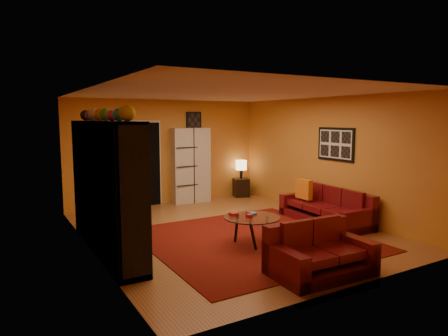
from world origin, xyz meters
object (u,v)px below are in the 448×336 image
coffee_table (252,220)px  side_table (241,187)px  tv (107,189)px  table_lamp (241,166)px  sofa (328,208)px  storage_cabinet (191,165)px  entertainment_unit (105,187)px  loveseat (317,253)px  bowl_chair (106,215)px

coffee_table → side_table: 4.26m
tv → table_lamp: 5.05m
sofa → storage_cabinet: storage_cabinet is taller
storage_cabinet → coffee_table: bearing=-94.4°
tv → sofa: 4.45m
entertainment_unit → storage_cabinet: entertainment_unit is taller
sofa → coffee_table: 2.26m
loveseat → side_table: loveseat is taller
storage_cabinet → side_table: size_ratio=3.80×
coffee_table → table_lamp: table_lamp is taller
tv → bowl_chair: (0.23, 1.08, -0.70)m
entertainment_unit → storage_cabinet: (2.83, 2.80, -0.10)m
coffee_table → storage_cabinet: storage_cabinet is taller
bowl_chair → sofa: bearing=-21.8°
storage_cabinet → side_table: bearing=3.3°
bowl_chair → coffee_table: bearing=-47.6°
sofa → loveseat: bearing=-134.4°
tv → storage_cabinet: 3.88m
storage_cabinet → table_lamp: size_ratio=3.78×
storage_cabinet → sofa: bearing=-59.1°
tv → coffee_table: tv is taller
entertainment_unit → storage_cabinet: size_ratio=1.58×
tv → side_table: size_ratio=1.95×
table_lamp → loveseat: bearing=-111.7°
bowl_chair → loveseat: bearing=-60.9°
entertainment_unit → bowl_chair: (0.28, 1.18, -0.74)m
storage_cabinet → bowl_chair: size_ratio=2.71×
loveseat → storage_cabinet: 5.29m
loveseat → coffee_table: size_ratio=1.49×
sofa → loveseat: (-2.13, -1.94, -0.00)m
storage_cabinet → side_table: 1.66m
tv → sofa: bearing=-97.6°
storage_cabinet → bowl_chair: storage_cabinet is taller
entertainment_unit → tv: size_ratio=3.07×
storage_cabinet → table_lamp: (1.51, -0.05, -0.09)m
loveseat → bowl_chair: size_ratio=2.03×
entertainment_unit → loveseat: size_ratio=2.11×
storage_cabinet → table_lamp: storage_cabinet is taller
side_table → table_lamp: bearing=-90.0°
tv → side_table: 5.10m
sofa → tv: bearing=175.6°
entertainment_unit → tv: (0.05, 0.10, -0.05)m
coffee_table → storage_cabinet: (0.63, 3.73, 0.51)m
sofa → storage_cabinet: size_ratio=1.10×
coffee_table → sofa: bearing=11.5°
tv → loveseat: 3.44m
tv → sofa: size_ratio=0.47×
table_lamp → tv: bearing=-148.3°
entertainment_unit → loveseat: 3.41m
bowl_chair → side_table: 4.36m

